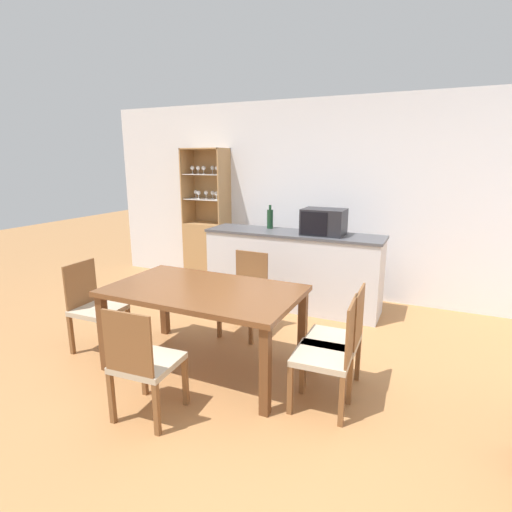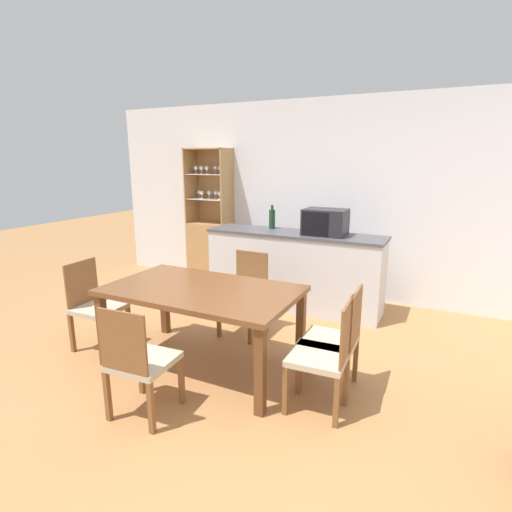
# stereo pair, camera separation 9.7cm
# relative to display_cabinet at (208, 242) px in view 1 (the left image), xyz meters

# --- Properties ---
(ground_plane) EXTENTS (18.00, 18.00, 0.00)m
(ground_plane) POSITION_rel_display_cabinet_xyz_m (1.76, -2.43, -0.60)
(ground_plane) COLOR #B27A47
(wall_back) EXTENTS (6.80, 0.06, 2.55)m
(wall_back) POSITION_rel_display_cabinet_xyz_m (1.76, 0.20, 0.68)
(wall_back) COLOR silver
(wall_back) RESTS_ON ground_plane
(kitchen_counter) EXTENTS (2.16, 0.54, 0.94)m
(kitchen_counter) POSITION_rel_display_cabinet_xyz_m (1.51, -0.48, -0.13)
(kitchen_counter) COLOR silver
(kitchen_counter) RESTS_ON ground_plane
(display_cabinet) EXTENTS (0.63, 0.37, 1.94)m
(display_cabinet) POSITION_rel_display_cabinet_xyz_m (0.00, 0.00, 0.00)
(display_cabinet) COLOR tan
(display_cabinet) RESTS_ON ground_plane
(dining_table) EXTENTS (1.63, 0.95, 0.72)m
(dining_table) POSITION_rel_display_cabinet_xyz_m (1.33, -2.22, 0.05)
(dining_table) COLOR brown
(dining_table) RESTS_ON ground_plane
(dining_chair_side_right_near) EXTENTS (0.43, 0.43, 0.85)m
(dining_chair_side_right_near) POSITION_rel_display_cabinet_xyz_m (2.46, -2.36, -0.18)
(dining_chair_side_right_near) COLOR #C1B299
(dining_chair_side_right_near) RESTS_ON ground_plane
(dining_chair_side_left_near) EXTENTS (0.42, 0.42, 0.85)m
(dining_chair_side_left_near) POSITION_rel_display_cabinet_xyz_m (0.19, -2.37, -0.18)
(dining_chair_side_left_near) COLOR #C1B299
(dining_chair_side_left_near) RESTS_ON ground_plane
(dining_chair_side_right_far) EXTENTS (0.42, 0.42, 0.85)m
(dining_chair_side_right_far) POSITION_rel_display_cabinet_xyz_m (2.46, -2.08, -0.18)
(dining_chair_side_right_far) COLOR #C1B299
(dining_chair_side_right_far) RESTS_ON ground_plane
(dining_chair_head_far) EXTENTS (0.42, 0.42, 0.85)m
(dining_chair_head_far) POSITION_rel_display_cabinet_xyz_m (1.33, -1.43, -0.18)
(dining_chair_head_far) COLOR #C1B299
(dining_chair_head_far) RESTS_ON ground_plane
(dining_chair_head_near) EXTENTS (0.43, 0.43, 0.85)m
(dining_chair_head_near) POSITION_rel_display_cabinet_xyz_m (1.33, -3.02, -0.18)
(dining_chair_head_near) COLOR #C1B299
(dining_chair_head_near) RESTS_ON ground_plane
(microwave) EXTENTS (0.49, 0.35, 0.30)m
(microwave) POSITION_rel_display_cabinet_xyz_m (1.88, -0.48, 0.49)
(microwave) COLOR #232328
(microwave) RESTS_ON kitchen_counter
(wine_bottle) EXTENTS (0.08, 0.08, 0.30)m
(wine_bottle) POSITION_rel_display_cabinet_xyz_m (1.14, -0.34, 0.46)
(wine_bottle) COLOR #193D23
(wine_bottle) RESTS_ON kitchen_counter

